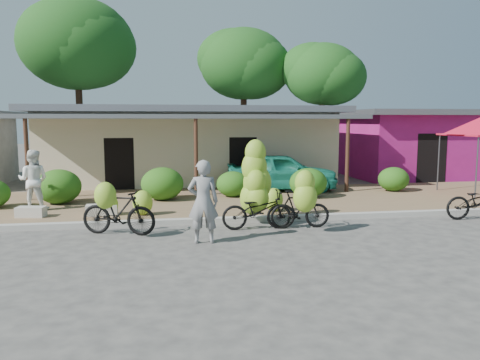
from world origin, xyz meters
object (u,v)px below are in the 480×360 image
object	(u,v)px
sack_near	(102,210)
bystander	(33,180)
tree_center_right	(240,62)
bike_left	(117,210)
tree_near_right	(319,73)
bike_right	(300,204)
bike_center	(257,193)
teal_van	(282,172)
vendor	(203,202)
sack_far	(31,212)
tree_far_center	(73,42)

from	to	relation	value
sack_near	bystander	bearing A→B (deg)	150.97
tree_center_right	bike_left	distance (m)	17.42
tree_center_right	tree_near_right	distance (m)	4.53
bike_right	sack_near	bearing A→B (deg)	69.67
bike_center	teal_van	bearing A→B (deg)	-19.10
tree_center_right	bike_left	size ratio (longest dim) A/B	4.12
vendor	bystander	distance (m)	6.25
sack_near	bystander	xyz separation A→B (m)	(-2.07, 1.15, 0.74)
bike_left	bystander	xyz separation A→B (m)	(-2.68, 3.12, 0.40)
bike_right	sack_far	bearing A→B (deg)	74.78
bike_left	bike_right	bearing A→B (deg)	-72.31
tree_far_center	bike_right	world-z (taller)	tree_far_center
tree_near_right	vendor	bearing A→B (deg)	-117.45
tree_far_center	tree_near_right	size ratio (longest dim) A/B	1.31
bike_right	teal_van	xyz separation A→B (m)	(1.03, 5.90, 0.17)
bike_center	bike_right	world-z (taller)	bike_center
bike_right	sack_far	distance (m)	7.36
sack_far	bystander	xyz separation A→B (m)	(-0.18, 1.07, 0.75)
sack_far	bystander	bearing A→B (deg)	99.35
tree_far_center	bike_left	distance (m)	16.68
sack_far	vendor	bearing A→B (deg)	-34.61
bike_center	sack_far	distance (m)	6.26
tree_center_right	tree_far_center	bearing A→B (deg)	-176.82
bike_center	bystander	world-z (taller)	bike_center
tree_far_center	bike_center	distance (m)	17.33
vendor	teal_van	world-z (taller)	vendor
tree_far_center	tree_near_right	world-z (taller)	tree_far_center
bike_right	sack_near	distance (m)	5.55
sack_far	bystander	size ratio (longest dim) A/B	0.42
sack_far	tree_near_right	bearing A→B (deg)	43.66
vendor	teal_van	bearing A→B (deg)	-113.48
tree_near_right	teal_van	world-z (taller)	tree_near_right
bystander	teal_van	size ratio (longest dim) A/B	0.43
bike_right	vendor	world-z (taller)	vendor
vendor	bystander	world-z (taller)	bystander
bike_left	vendor	world-z (taller)	vendor
tree_far_center	teal_van	size ratio (longest dim) A/B	2.18
sack_far	bike_right	bearing A→B (deg)	-17.56
bike_center	sack_near	distance (m)	4.45
tree_near_right	bike_right	distance (m)	15.38
tree_near_right	vendor	xyz separation A→B (m)	(-7.59, -14.62, -4.42)
bystander	vendor	bearing A→B (deg)	144.44
bike_left	vendor	xyz separation A→B (m)	(1.98, -1.04, 0.33)
tree_far_center	sack_near	distance (m)	14.94
bike_left	bike_right	world-z (taller)	bike_right
tree_center_right	bike_right	world-z (taller)	tree_center_right
sack_near	sack_far	distance (m)	1.90
tree_far_center	bystander	world-z (taller)	tree_far_center
tree_far_center	sack_far	xyz separation A→B (m)	(0.93, -13.02, -6.60)
sack_near	bike_left	bearing A→B (deg)	-72.82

